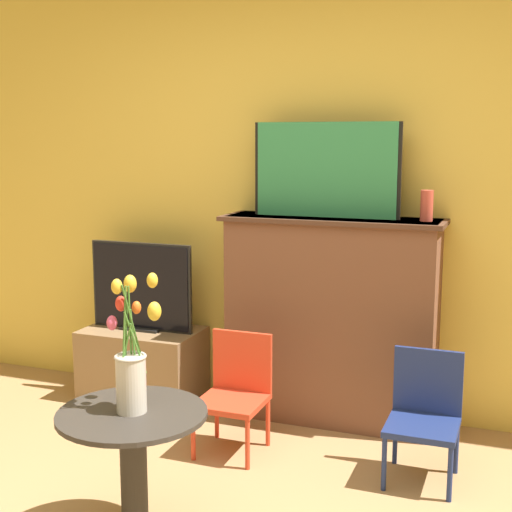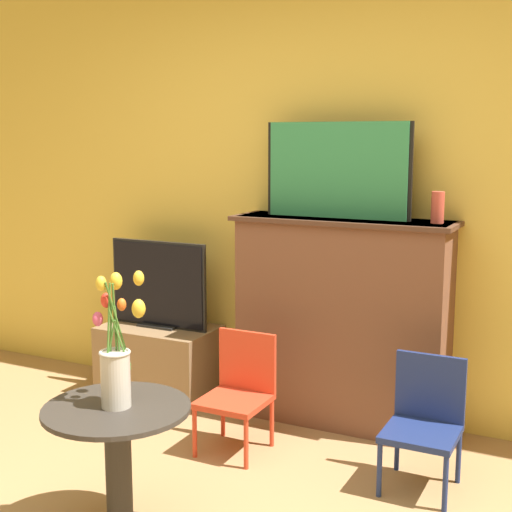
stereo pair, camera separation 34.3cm
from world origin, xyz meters
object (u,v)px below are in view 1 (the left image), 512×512
Objects in this scene: chair_red at (236,388)px; chair_blue at (424,411)px; painting at (326,170)px; tv_monitor at (141,288)px; vase_tulips at (132,364)px.

chair_blue is at bearing 1.67° from chair_red.
painting reaches higher than tv_monitor.
vase_tulips is (-0.03, -0.97, 0.42)m from chair_red.
painting is 1.72m from vase_tulips.
chair_blue is at bearing 44.92° from vase_tulips.
tv_monitor is 1.11× the size of chair_red.
tv_monitor is 1.11× the size of chair_blue.
vase_tulips is (0.80, -1.46, 0.05)m from tv_monitor.
painting is at bearing 3.84° from tv_monitor.
tv_monitor is at bearing 118.62° from vase_tulips.
painting is at bearing 140.68° from chair_blue.
painting is 1.40m from chair_blue.
vase_tulips is (-0.35, -1.54, -0.69)m from painting.
painting is at bearing 60.89° from chair_red.
tv_monitor reaches higher than chair_red.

